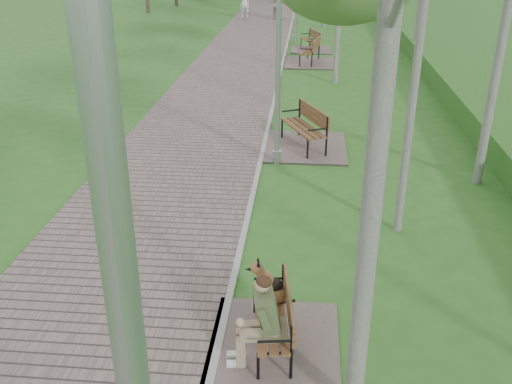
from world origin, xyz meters
The scene contains 9 objects.
walkway centered at (-1.75, 21.50, 0.02)m, with size 3.50×67.00×0.04m, color #60544E.
kerb centered at (0.00, 21.50, 0.03)m, with size 0.10×67.00×0.05m, color #999993.
bench_main centered at (0.61, 5.79, 0.39)m, with size 1.62×1.80×1.41m.
bench_second centered at (0.94, 13.00, 0.23)m, with size 1.97×2.19×1.21m.
bench_third centered at (1.03, 22.33, 0.23)m, with size 1.96×2.18×1.20m.
bench_far centered at (1.03, 25.01, 0.19)m, with size 1.66×1.84×1.02m.
lamp_post_second centered at (0.37, 11.97, 2.32)m, with size 0.19×0.19×4.97m.
pedestrian_near centered at (-2.83, 34.32, 0.86)m, with size 0.63×0.41×1.72m, color silver.
pedestrian_far centered at (-0.93, 33.68, 0.93)m, with size 0.90×0.70×1.85m, color gray.
Camera 1 is at (0.99, 0.12, 4.79)m, focal length 40.00 mm.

